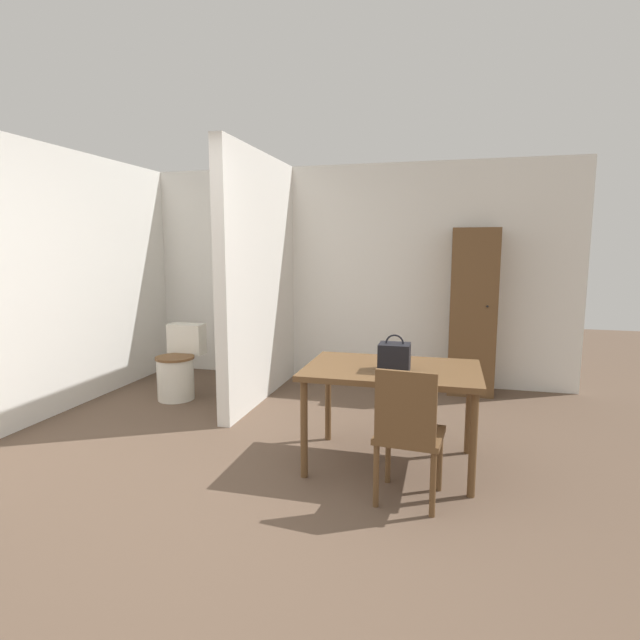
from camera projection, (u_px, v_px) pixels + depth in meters
The scene contains 9 objects.
ground_plane at pixel (207, 517), 2.92m from camera, with size 16.00×16.00×0.00m, color brown.
wall_back at pixel (334, 274), 5.92m from camera, with size 5.45×0.12×2.50m.
wall_left at pixel (68, 280), 4.87m from camera, with size 0.12×4.26×2.50m.
partition_wall at pixel (260, 279), 5.10m from camera, with size 0.12×1.87×2.50m.
dining_table at pixel (392, 377), 3.55m from camera, with size 1.22×0.82×0.73m.
wooden_chair at pixel (408, 431), 3.02m from camera, with size 0.43×0.43×0.87m.
toilet at pixel (179, 367), 5.22m from camera, with size 0.40×0.54×0.75m.
handbag at pixel (394, 357), 3.42m from camera, with size 0.21×0.18×0.25m.
wooden_cabinet at pixel (473, 312), 5.32m from camera, with size 0.48×0.42×1.77m.
Camera 1 is at (1.32, -2.47, 1.57)m, focal length 28.00 mm.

